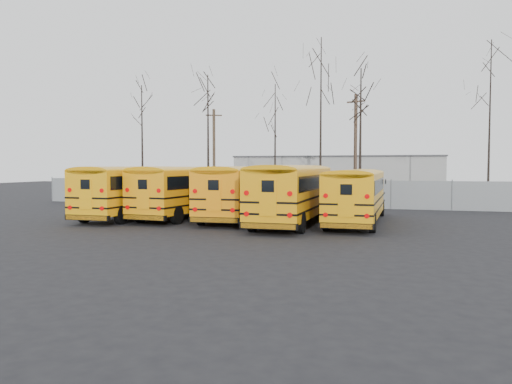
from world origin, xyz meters
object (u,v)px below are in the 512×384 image
(utility_pole_left, at_px, (214,154))
(utility_pole_right, at_px, (355,148))
(bus_b, at_px, (191,187))
(bus_e, at_px, (357,192))
(bus_a, at_px, (137,187))
(bus_c, at_px, (240,188))
(bus_d, at_px, (293,189))

(utility_pole_left, distance_m, utility_pole_right, 12.59)
(bus_b, xyz_separation_m, bus_e, (9.68, -0.79, -0.09))
(utility_pole_left, relative_size, utility_pole_right, 0.93)
(bus_a, xyz_separation_m, utility_pole_left, (-0.92, 15.21, 2.34))
(bus_e, bearing_deg, utility_pole_left, 133.05)
(bus_e, distance_m, utility_pole_left, 20.54)
(bus_c, relative_size, utility_pole_left, 1.37)
(bus_a, xyz_separation_m, bus_d, (9.59, -0.82, 0.05))
(bus_a, height_order, utility_pole_right, utility_pole_right)
(bus_c, distance_m, utility_pole_left, 16.25)
(bus_c, xyz_separation_m, utility_pole_left, (-7.08, 14.44, 2.33))
(bus_c, bearing_deg, bus_a, -175.64)
(bus_e, height_order, utility_pole_right, utility_pole_right)
(bus_b, relative_size, bus_c, 1.00)
(utility_pole_right, bearing_deg, bus_a, -107.19)
(bus_c, xyz_separation_m, bus_d, (3.43, -1.59, 0.04))
(bus_d, bearing_deg, utility_pole_left, 124.16)
(bus_c, bearing_deg, bus_b, 175.57)
(bus_a, distance_m, bus_d, 9.62)
(bus_a, relative_size, bus_d, 0.98)
(bus_c, xyz_separation_m, bus_e, (6.60, -0.70, -0.09))
(bus_c, bearing_deg, utility_pole_left, 113.34)
(bus_a, xyz_separation_m, utility_pole_right, (11.54, 13.45, 2.63))
(bus_d, xyz_separation_m, utility_pole_left, (-10.51, 16.03, 2.29))
(bus_a, relative_size, utility_pole_left, 1.36)
(bus_b, bearing_deg, bus_e, 1.25)
(bus_e, distance_m, utility_pole_right, 13.71)
(bus_e, xyz_separation_m, utility_pole_left, (-13.67, 15.14, 2.43))
(bus_a, height_order, bus_d, bus_d)
(bus_b, height_order, utility_pole_right, utility_pole_right)
(bus_b, height_order, bus_d, bus_d)
(bus_c, relative_size, bus_d, 0.98)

